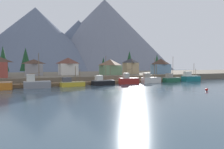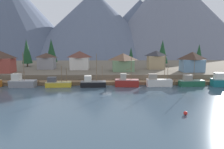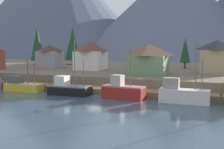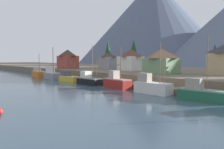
% 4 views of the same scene
% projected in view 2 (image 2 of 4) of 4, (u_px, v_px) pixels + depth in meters
% --- Properties ---
extents(ground_plane, '(400.00, 400.00, 1.00)m').
position_uv_depth(ground_plane, '(107.00, 76.00, 82.64)').
color(ground_plane, '#384C5B').
extents(dock, '(80.00, 4.00, 1.60)m').
position_uv_depth(dock, '(107.00, 82.00, 64.68)').
color(dock, brown).
rests_on(dock, ground_plane).
extents(shoreline_bank, '(400.00, 56.00, 2.50)m').
position_uv_depth(shoreline_bank, '(107.00, 68.00, 94.25)').
color(shoreline_bank, '#665B4C').
rests_on(shoreline_bank, ground_plane).
extents(mountain_central_peak, '(126.71, 126.71, 58.75)m').
position_uv_depth(mountain_central_peak, '(94.00, 24.00, 194.52)').
color(mountain_central_peak, slate).
rests_on(mountain_central_peak, ground_plane).
extents(mountain_east_peak, '(105.45, 105.45, 52.91)m').
position_uv_depth(mountain_east_peak, '(140.00, 28.00, 205.05)').
color(mountain_east_peak, '#4C566B').
rests_on(mountain_east_peak, ground_plane).
extents(mountain_far_ridge, '(150.89, 150.89, 78.28)m').
position_uv_depth(mountain_far_ridge, '(170.00, 15.00, 204.05)').
color(mountain_far_ridge, slate).
rests_on(mountain_far_ridge, ground_plane).
extents(fishing_boat_grey, '(7.20, 3.24, 9.73)m').
position_uv_depth(fishing_boat_grey, '(22.00, 82.00, 60.36)').
color(fishing_boat_grey, gray).
rests_on(fishing_boat_grey, ground_plane).
extents(fishing_boat_yellow, '(7.26, 3.02, 6.06)m').
position_uv_depth(fishing_boat_yellow, '(57.00, 83.00, 60.70)').
color(fishing_boat_yellow, gold).
rests_on(fishing_boat_yellow, ground_plane).
extents(fishing_boat_black, '(7.23, 3.27, 9.39)m').
position_uv_depth(fishing_boat_black, '(92.00, 83.00, 60.76)').
color(fishing_boat_black, black).
rests_on(fishing_boat_black, ground_plane).
extents(fishing_boat_red, '(6.82, 2.89, 8.61)m').
position_uv_depth(fishing_boat_red, '(126.00, 82.00, 61.16)').
color(fishing_boat_red, maroon).
rests_on(fishing_boat_red, ground_plane).
extents(fishing_boat_white, '(7.11, 2.49, 8.99)m').
position_uv_depth(fishing_boat_white, '(158.00, 82.00, 61.55)').
color(fishing_boat_white, silver).
rests_on(fishing_boat_white, ground_plane).
extents(fishing_boat_green, '(7.24, 2.73, 9.72)m').
position_uv_depth(fishing_boat_green, '(191.00, 82.00, 61.62)').
color(fishing_boat_green, '#1E5B3D').
rests_on(fishing_boat_green, ground_plane).
extents(fishing_boat_teal, '(7.31, 3.58, 7.11)m').
position_uv_depth(fishing_boat_teal, '(224.00, 82.00, 61.35)').
color(fishing_boat_teal, '#196B70').
rests_on(fishing_boat_teal, ground_plane).
extents(house_red, '(8.17, 5.55, 7.22)m').
position_uv_depth(house_red, '(1.00, 62.00, 71.19)').
color(house_red, '#9E4238').
rests_on(house_red, shoreline_bank).
extents(house_green, '(7.80, 6.62, 6.27)m').
position_uv_depth(house_green, '(123.00, 62.00, 75.42)').
color(house_green, '#6B8E66').
rests_on(house_green, shoreline_bank).
extents(house_grey, '(6.42, 4.63, 6.12)m').
position_uv_depth(house_grey, '(47.00, 61.00, 81.08)').
color(house_grey, gray).
rests_on(house_grey, shoreline_bank).
extents(house_blue, '(7.70, 5.56, 6.82)m').
position_uv_depth(house_blue, '(192.00, 62.00, 73.56)').
color(house_blue, '#6689A8').
rests_on(house_blue, shoreline_bank).
extents(house_white, '(7.03, 6.26, 6.88)m').
position_uv_depth(house_white, '(80.00, 60.00, 80.18)').
color(house_white, silver).
rests_on(house_white, shoreline_bank).
extents(house_tan, '(6.59, 4.54, 7.00)m').
position_uv_depth(house_tan, '(156.00, 60.00, 81.38)').
color(house_tan, tan).
rests_on(house_tan, shoreline_bank).
extents(conifer_near_left, '(2.69, 2.69, 8.04)m').
position_uv_depth(conifer_near_left, '(131.00, 55.00, 93.82)').
color(conifer_near_left, '#4C3823').
rests_on(conifer_near_left, shoreline_bank).
extents(conifer_near_right, '(4.23, 4.23, 11.51)m').
position_uv_depth(conifer_near_right, '(27.00, 51.00, 89.05)').
color(conifer_near_right, '#4C3823').
rests_on(conifer_near_right, shoreline_bank).
extents(conifer_mid_left, '(4.77, 4.77, 11.10)m').
position_uv_depth(conifer_mid_left, '(162.00, 52.00, 90.46)').
color(conifer_mid_left, '#4C3823').
rests_on(conifer_mid_left, shoreline_bank).
extents(conifer_mid_right, '(4.99, 4.99, 11.64)m').
position_uv_depth(conifer_mid_right, '(51.00, 50.00, 96.02)').
color(conifer_mid_right, '#4C3823').
rests_on(conifer_mid_right, shoreline_bank).
extents(conifer_back_left, '(3.68, 3.68, 9.45)m').
position_uv_depth(conifer_back_left, '(199.00, 55.00, 86.20)').
color(conifer_back_left, '#4C3823').
rests_on(conifer_back_left, shoreline_bank).
extents(channel_buoy, '(0.70, 0.70, 0.70)m').
position_uv_depth(channel_buoy, '(185.00, 113.00, 36.88)').
color(channel_buoy, red).
rests_on(channel_buoy, ground_plane).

